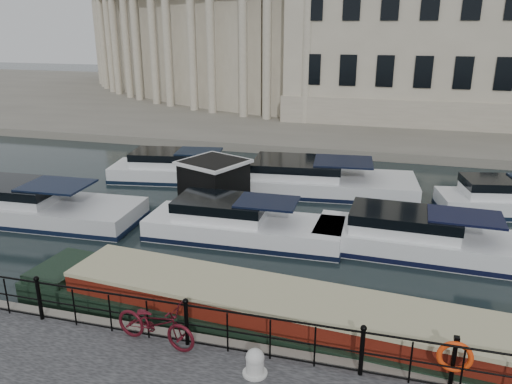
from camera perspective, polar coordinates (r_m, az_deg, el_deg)
ground_plane at (r=14.42m, az=-4.15°, el=-13.70°), size 160.00×160.00×0.00m
far_bank at (r=51.16m, az=10.71°, el=9.95°), size 120.00×42.00×0.55m
railing at (r=12.02m, az=-7.96°, el=-14.31°), size 24.14×0.14×1.22m
civic_building at (r=46.45m, az=9.44°, el=17.56°), size 53.55×31.84×16.85m
bicycle at (r=12.22m, az=-11.44°, el=-14.46°), size 2.21×1.06×1.11m
mooring_bollard at (r=11.27m, az=-0.12°, el=-18.90°), size 0.54×0.54×0.61m
life_ring_post at (r=11.39m, az=21.76°, el=-17.14°), size 0.72×0.19×1.18m
narrowboat at (r=13.21m, az=6.44°, el=-15.24°), size 17.16×3.67×1.62m
harbour_hut at (r=21.97m, az=-4.81°, el=0.67°), size 4.23×3.93×2.21m
cabin_cruisers at (r=21.57m, az=0.73°, el=-1.26°), size 26.84×10.50×1.99m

